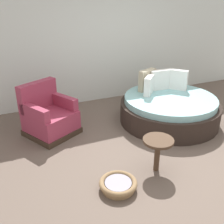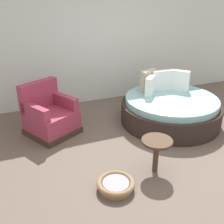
{
  "view_description": "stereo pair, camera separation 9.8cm",
  "coord_description": "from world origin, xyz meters",
  "px_view_note": "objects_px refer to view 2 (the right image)",
  "views": [
    {
      "loc": [
        -2.25,
        -3.13,
        2.4
      ],
      "look_at": [
        -0.65,
        0.6,
        0.55
      ],
      "focal_mm": 42.29,
      "sensor_mm": 36.0,
      "label": 1
    },
    {
      "loc": [
        -2.16,
        -3.16,
        2.4
      ],
      "look_at": [
        -0.65,
        0.6,
        0.55
      ],
      "focal_mm": 42.29,
      "sensor_mm": 36.0,
      "label": 2
    }
  ],
  "objects_px": {
    "side_table": "(157,146)",
    "round_daybed": "(170,109)",
    "red_armchair": "(49,116)",
    "pet_basket": "(116,185)"
  },
  "relations": [
    {
      "from": "side_table",
      "to": "round_daybed",
      "type": "bearing_deg",
      "value": 50.25
    },
    {
      "from": "round_daybed",
      "to": "red_armchair",
      "type": "height_order",
      "value": "round_daybed"
    },
    {
      "from": "round_daybed",
      "to": "side_table",
      "type": "bearing_deg",
      "value": -129.75
    },
    {
      "from": "round_daybed",
      "to": "pet_basket",
      "type": "relative_size",
      "value": 3.84
    },
    {
      "from": "round_daybed",
      "to": "red_armchair",
      "type": "relative_size",
      "value": 1.81
    },
    {
      "from": "red_armchair",
      "to": "side_table",
      "type": "relative_size",
      "value": 2.08
    },
    {
      "from": "round_daybed",
      "to": "pet_basket",
      "type": "bearing_deg",
      "value": -140.39
    },
    {
      "from": "round_daybed",
      "to": "pet_basket",
      "type": "xyz_separation_m",
      "value": [
        -1.78,
        -1.48,
        -0.21
      ]
    },
    {
      "from": "pet_basket",
      "to": "side_table",
      "type": "bearing_deg",
      "value": 13.04
    },
    {
      "from": "red_armchair",
      "to": "pet_basket",
      "type": "height_order",
      "value": "red_armchair"
    }
  ]
}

